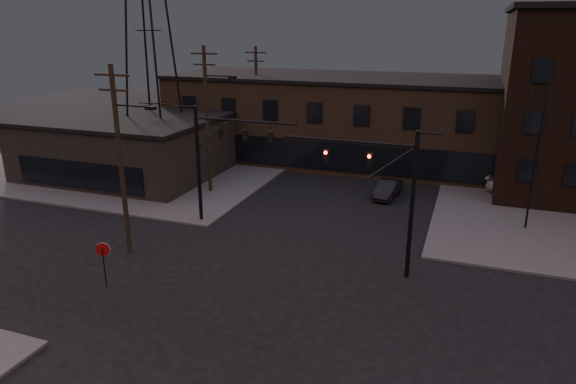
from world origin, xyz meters
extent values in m
plane|color=black|center=(0.00, 0.00, 0.00)|extent=(140.00, 140.00, 0.00)
cube|color=#474744|center=(-22.00, 22.00, 0.07)|extent=(30.00, 30.00, 0.15)
cube|color=#4F3A2A|center=(0.00, 28.00, 4.00)|extent=(40.00, 12.00, 8.00)
cube|color=black|center=(-20.00, 16.00, 2.50)|extent=(16.00, 12.00, 5.00)
cylinder|color=black|center=(6.50, 4.50, 4.00)|extent=(0.24, 0.24, 8.00)
cylinder|color=black|center=(3.00, 4.50, 7.20)|extent=(7.00, 0.14, 0.14)
cube|color=#FF140C|center=(4.17, 4.50, 6.30)|extent=(0.28, 0.22, 0.70)
cube|color=#FF140C|center=(1.83, 4.50, 6.30)|extent=(0.28, 0.22, 0.70)
cylinder|color=black|center=(-8.00, 8.00, 4.00)|extent=(0.24, 0.24, 8.00)
cylinder|color=black|center=(-4.50, 8.00, 7.20)|extent=(7.00, 0.14, 0.14)
cube|color=black|center=(-6.25, 8.00, 6.30)|extent=(0.28, 0.22, 0.70)
cube|color=black|center=(-4.50, 8.00, 6.30)|extent=(0.28, 0.22, 0.70)
cube|color=black|center=(-2.75, 8.00, 6.30)|extent=(0.28, 0.22, 0.70)
cylinder|color=black|center=(-8.00, -2.00, 1.10)|extent=(0.06, 0.06, 2.20)
cylinder|color=maroon|center=(-8.00, -1.98, 2.10)|extent=(0.72, 0.33, 0.76)
cylinder|color=black|center=(-9.50, 2.00, 5.50)|extent=(0.28, 0.28, 11.00)
cube|color=black|center=(-9.50, 2.00, 10.40)|extent=(2.20, 0.12, 0.12)
cube|color=black|center=(-9.50, 2.00, 9.60)|extent=(1.80, 0.12, 0.12)
cube|color=black|center=(-7.20, 2.00, 8.75)|extent=(0.60, 0.25, 0.18)
cylinder|color=black|center=(-10.50, 14.00, 5.75)|extent=(0.28, 0.28, 11.50)
cube|color=black|center=(-10.50, 14.00, 10.90)|extent=(2.20, 0.12, 0.12)
cube|color=black|center=(-10.50, 14.00, 10.10)|extent=(1.80, 0.12, 0.12)
cube|color=black|center=(-8.20, 14.00, 9.25)|extent=(0.60, 0.25, 0.18)
cylinder|color=black|center=(-11.50, 26.00, 5.50)|extent=(0.28, 0.28, 11.00)
cube|color=black|center=(-11.50, 26.00, 10.40)|extent=(2.20, 0.12, 0.12)
cube|color=black|center=(-11.50, 26.00, 9.60)|extent=(1.80, 0.12, 0.12)
cylinder|color=black|center=(13.00, 14.00, 4.50)|extent=(0.14, 0.14, 9.00)
cube|color=black|center=(12.50, 14.00, 9.05)|extent=(0.50, 0.28, 0.18)
cube|color=black|center=(13.50, 14.00, 9.05)|extent=(0.50, 0.28, 0.18)
imported|color=#B5B5B7|center=(12.75, 21.16, 0.81)|extent=(4.86, 2.97, 1.32)
imported|color=black|center=(3.24, 17.61, 0.66)|extent=(1.83, 4.15, 1.32)
camera|label=1|loc=(9.02, -21.13, 12.97)|focal=32.00mm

